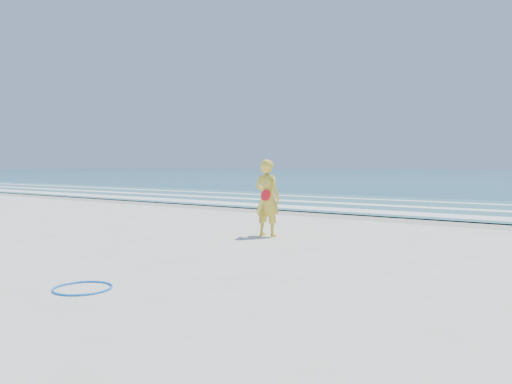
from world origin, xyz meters
The scene contains 8 objects.
ground centered at (0.00, 0.00, 0.00)m, with size 400.00×400.00×0.00m, color silver.
wet_sand centered at (0.00, 9.00, 0.00)m, with size 400.00×2.40×0.00m, color #B2A893.
shallow centered at (0.00, 14.00, 0.04)m, with size 400.00×10.00×0.01m, color #59B7AD.
foam_near centered at (0.00, 10.30, 0.05)m, with size 400.00×1.40×0.01m, color white.
foam_mid centered at (0.00, 13.20, 0.05)m, with size 400.00×0.90×0.01m, color white.
foam_far centered at (0.00, 16.50, 0.05)m, with size 400.00×0.60×0.01m, color white.
hoop centered at (2.12, -2.46, 0.01)m, with size 0.79×0.79×0.03m, color blue.
woman centered at (1.21, 3.26, 0.92)m, with size 0.67×0.44×1.84m.
Camera 1 is at (8.01, -6.49, 1.68)m, focal length 35.00 mm.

